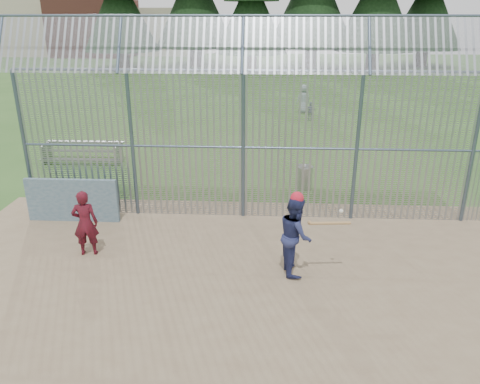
# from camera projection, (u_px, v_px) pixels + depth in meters

# --- Properties ---
(ground) EXTENTS (120.00, 120.00, 0.00)m
(ground) POSITION_uv_depth(u_px,v_px,m) (235.00, 283.00, 9.92)
(ground) COLOR #2D511E
(ground) RESTS_ON ground
(dirt_infield) EXTENTS (14.00, 10.00, 0.02)m
(dirt_infield) POSITION_uv_depth(u_px,v_px,m) (233.00, 296.00, 9.45)
(dirt_infield) COLOR #756047
(dirt_infield) RESTS_ON ground
(dugout_wall) EXTENTS (2.50, 0.12, 1.20)m
(dugout_wall) POSITION_uv_depth(u_px,v_px,m) (72.00, 200.00, 12.64)
(dugout_wall) COLOR #38566B
(dugout_wall) RESTS_ON dirt_infield
(batter) EXTENTS (0.77, 0.93, 1.75)m
(batter) POSITION_uv_depth(u_px,v_px,m) (295.00, 235.00, 10.03)
(batter) COLOR navy
(batter) RESTS_ON dirt_infield
(onlooker) EXTENTS (0.63, 0.47, 1.59)m
(onlooker) POSITION_uv_depth(u_px,v_px,m) (85.00, 223.00, 10.80)
(onlooker) COLOR maroon
(onlooker) RESTS_ON dirt_infield
(bg_kid_standing) EXTENTS (0.90, 0.72, 1.60)m
(bg_kid_standing) POSITION_uv_depth(u_px,v_px,m) (303.00, 99.00, 26.50)
(bg_kid_standing) COLOR gray
(bg_kid_standing) RESTS_ON ground
(bg_kid_seated) EXTENTS (0.58, 0.26, 0.97)m
(bg_kid_seated) POSITION_uv_depth(u_px,v_px,m) (310.00, 111.00, 24.72)
(bg_kid_seated) COLOR slate
(bg_kid_seated) RESTS_ON ground
(batting_gear) EXTENTS (1.27, 0.36, 0.67)m
(batting_gear) POSITION_uv_depth(u_px,v_px,m) (303.00, 203.00, 9.72)
(batting_gear) COLOR red
(batting_gear) RESTS_ON ground
(trash_can) EXTENTS (0.56, 0.56, 0.82)m
(trash_can) POSITION_uv_depth(u_px,v_px,m) (304.00, 177.00, 15.15)
(trash_can) COLOR gray
(trash_can) RESTS_ON ground
(bleacher) EXTENTS (3.00, 0.95, 0.72)m
(bleacher) POSITION_uv_depth(u_px,v_px,m) (83.00, 152.00, 17.81)
(bleacher) COLOR slate
(bleacher) RESTS_ON ground
(backstop_fence) EXTENTS (20.09, 0.81, 5.30)m
(backstop_fence) POSITION_uv_depth(u_px,v_px,m) (312.00, 136.00, 12.18)
(backstop_fence) COLOR #47566B
(backstop_fence) RESTS_ON ground
(distant_buildings) EXTENTS (26.50, 10.50, 8.00)m
(distant_buildings) POSITION_uv_depth(u_px,v_px,m) (90.00, 27.00, 62.50)
(distant_buildings) COLOR brown
(distant_buildings) RESTS_ON ground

